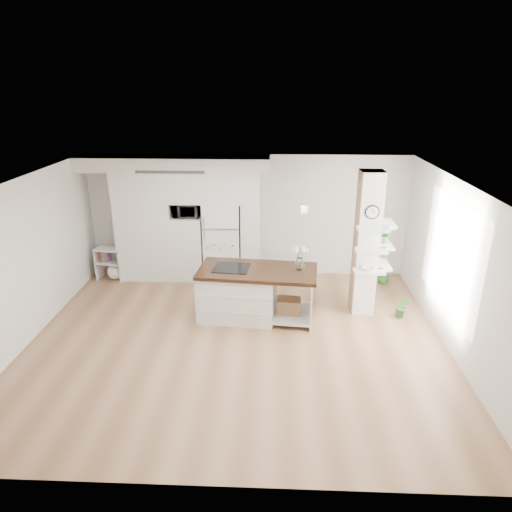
{
  "coord_description": "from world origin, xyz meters",
  "views": [
    {
      "loc": [
        0.61,
        -6.72,
        4.13
      ],
      "look_at": [
        0.29,
        0.9,
        1.21
      ],
      "focal_mm": 32.0,
      "sensor_mm": 36.0,
      "label": 1
    }
  ],
  "objects_px": {
    "kitchen_island": "(244,292)",
    "bookshelf": "(112,266)",
    "refrigerator": "(222,241)",
    "floor_plant_a": "(402,307)"
  },
  "relations": [
    {
      "from": "kitchen_island",
      "to": "floor_plant_a",
      "type": "relative_size",
      "value": 4.91
    },
    {
      "from": "kitchen_island",
      "to": "floor_plant_a",
      "type": "bearing_deg",
      "value": 6.49
    },
    {
      "from": "refrigerator",
      "to": "floor_plant_a",
      "type": "xyz_separation_m",
      "value": [
        3.52,
        -1.73,
        -0.65
      ]
    },
    {
      "from": "refrigerator",
      "to": "bookshelf",
      "type": "height_order",
      "value": "refrigerator"
    },
    {
      "from": "kitchen_island",
      "to": "bookshelf",
      "type": "xyz_separation_m",
      "value": [
        -3.04,
        1.6,
        -0.18
      ]
    },
    {
      "from": "bookshelf",
      "to": "floor_plant_a",
      "type": "xyz_separation_m",
      "value": [
        5.97,
        -1.55,
        -0.09
      ]
    },
    {
      "from": "refrigerator",
      "to": "kitchen_island",
      "type": "bearing_deg",
      "value": -71.61
    },
    {
      "from": "kitchen_island",
      "to": "refrigerator",
      "type": "bearing_deg",
      "value": 113.78
    },
    {
      "from": "bookshelf",
      "to": "refrigerator",
      "type": "bearing_deg",
      "value": 13.19
    },
    {
      "from": "bookshelf",
      "to": "floor_plant_a",
      "type": "distance_m",
      "value": 6.17
    }
  ]
}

